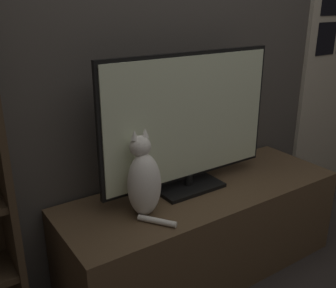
{
  "coord_description": "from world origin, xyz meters",
  "views": [
    {
      "loc": [
        -1.23,
        -0.57,
        1.48
      ],
      "look_at": [
        -0.23,
        0.91,
        0.82
      ],
      "focal_mm": 42.0,
      "sensor_mm": 36.0,
      "label": 1
    }
  ],
  "objects": [
    {
      "name": "wall_back",
      "position": [
        0.0,
        1.22,
        1.3
      ],
      "size": [
        4.8,
        0.05,
        2.6
      ],
      "color": "#47423D",
      "rests_on": "ground_plane"
    },
    {
      "name": "tv_stand",
      "position": [
        0.0,
        0.9,
        0.26
      ],
      "size": [
        1.59,
        0.55,
        0.51
      ],
      "color": "brown",
      "rests_on": "ground_plane"
    },
    {
      "name": "tv",
      "position": [
        -0.06,
        0.97,
        0.88
      ],
      "size": [
        1.02,
        0.22,
        0.73
      ],
      "color": "black",
      "rests_on": "tv_stand"
    },
    {
      "name": "cat",
      "position": [
        -0.4,
        0.87,
        0.69
      ],
      "size": [
        0.17,
        0.27,
        0.42
      ],
      "rotation": [
        0.0,
        0.0,
        0.01
      ],
      "color": "silver",
      "rests_on": "tv_stand"
    }
  ]
}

